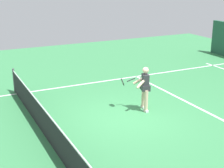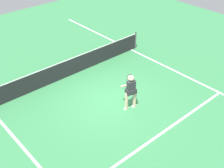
% 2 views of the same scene
% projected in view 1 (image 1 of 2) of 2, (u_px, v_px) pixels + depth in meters
% --- Properties ---
extents(ground_plane, '(25.60, 25.60, 0.00)m').
position_uv_depth(ground_plane, '(126.00, 118.00, 11.24)').
color(ground_plane, '#38844C').
extents(service_line_marking, '(8.01, 0.10, 0.01)m').
position_uv_depth(service_line_marking, '(192.00, 104.00, 12.38)').
color(service_line_marking, white).
rests_on(service_line_marking, ground).
extents(sideline_right_marking, '(0.10, 17.69, 0.01)m').
position_uv_depth(sideline_right_marking, '(82.00, 84.00, 14.65)').
color(sideline_right_marking, white).
rests_on(sideline_right_marking, ground).
extents(court_net, '(8.69, 0.08, 0.97)m').
position_uv_depth(court_net, '(43.00, 120.00, 9.92)').
color(court_net, '#4C4C51').
rests_on(court_net, ground).
extents(tennis_player, '(0.95, 0.88, 1.55)m').
position_uv_depth(tennis_player, '(144.00, 87.00, 11.63)').
color(tennis_player, beige).
rests_on(tennis_player, ground).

